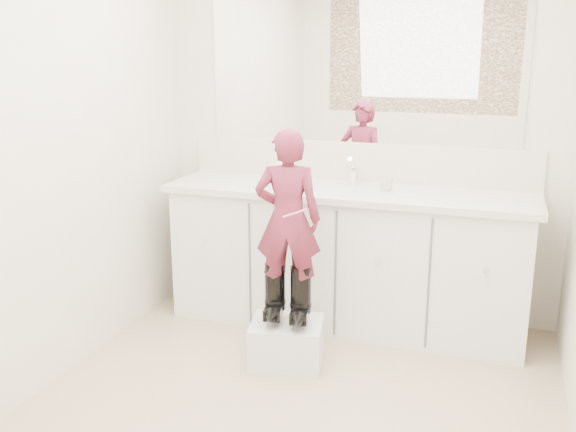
% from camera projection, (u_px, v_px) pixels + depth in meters
% --- Properties ---
extents(floor, '(3.00, 3.00, 0.00)m').
position_uv_depth(floor, '(284.00, 422.00, 3.07)').
color(floor, '#978763').
rests_on(floor, ground).
extents(wall_back, '(2.60, 0.00, 2.60)m').
position_uv_depth(wall_back, '(359.00, 133.00, 4.13)').
color(wall_back, beige).
rests_on(wall_back, floor).
extents(wall_front, '(2.60, 0.00, 2.60)m').
position_uv_depth(wall_front, '(56.00, 304.00, 1.39)').
color(wall_front, beige).
rests_on(wall_front, floor).
extents(wall_left, '(0.00, 3.00, 3.00)m').
position_uv_depth(wall_left, '(35.00, 159.00, 3.16)').
color(wall_left, beige).
rests_on(wall_left, floor).
extents(vanity_cabinet, '(2.20, 0.55, 0.85)m').
position_uv_depth(vanity_cabinet, '(346.00, 260.00, 4.08)').
color(vanity_cabinet, silver).
rests_on(vanity_cabinet, floor).
extents(countertop, '(2.28, 0.58, 0.04)m').
position_uv_depth(countertop, '(347.00, 192.00, 3.95)').
color(countertop, beige).
rests_on(countertop, vanity_cabinet).
extents(backsplash, '(2.28, 0.03, 0.25)m').
position_uv_depth(backsplash, '(358.00, 162.00, 4.17)').
color(backsplash, beige).
rests_on(backsplash, countertop).
extents(mirror, '(2.00, 0.02, 1.00)m').
position_uv_depth(mirror, '(361.00, 63.00, 4.01)').
color(mirror, white).
rests_on(mirror, wall_back).
extents(dot_panel, '(2.00, 0.01, 1.20)m').
position_uv_depth(dot_panel, '(38.00, 93.00, 1.28)').
color(dot_panel, '#472819').
rests_on(dot_panel, wall_front).
extents(faucet, '(0.08, 0.08, 0.10)m').
position_uv_depth(faucet, '(354.00, 176.00, 4.09)').
color(faucet, silver).
rests_on(faucet, countertop).
extents(cup, '(0.09, 0.09, 0.09)m').
position_uv_depth(cup, '(386.00, 183.00, 3.90)').
color(cup, beige).
rests_on(cup, countertop).
extents(soap_bottle, '(0.10, 0.10, 0.20)m').
position_uv_depth(soap_bottle, '(285.00, 166.00, 4.14)').
color(soap_bottle, white).
rests_on(soap_bottle, countertop).
extents(step_stool, '(0.45, 0.40, 0.25)m').
position_uv_depth(step_stool, '(287.00, 343.00, 3.60)').
color(step_stool, silver).
rests_on(step_stool, floor).
extents(boot_left, '(0.16, 0.24, 0.33)m').
position_uv_depth(boot_left, '(275.00, 292.00, 3.57)').
color(boot_left, black).
rests_on(boot_left, step_stool).
extents(boot_right, '(0.16, 0.24, 0.33)m').
position_uv_depth(boot_right, '(301.00, 295.00, 3.52)').
color(boot_right, black).
rests_on(boot_right, step_stool).
extents(toddler, '(0.40, 0.30, 0.98)m').
position_uv_depth(toddler, '(288.00, 219.00, 3.44)').
color(toddler, '#B23659').
rests_on(toddler, step_stool).
extents(toothbrush, '(0.14, 0.04, 0.06)m').
position_uv_depth(toothbrush, '(296.00, 213.00, 3.33)').
color(toothbrush, pink).
rests_on(toothbrush, toddler).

